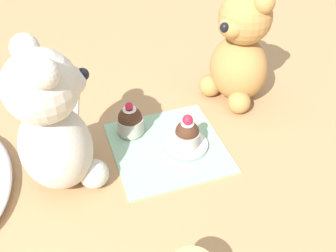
# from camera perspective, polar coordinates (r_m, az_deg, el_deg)

# --- Properties ---
(ground_plane) EXTENTS (4.00, 4.00, 0.00)m
(ground_plane) POSITION_cam_1_polar(r_m,az_deg,el_deg) (0.77, 0.00, -3.18)
(ground_plane) COLOR tan
(knitted_placemat) EXTENTS (0.21, 0.21, 0.01)m
(knitted_placemat) POSITION_cam_1_polar(r_m,az_deg,el_deg) (0.76, 0.00, -3.02)
(knitted_placemat) COLOR #8EBC99
(knitted_placemat) RESTS_ON ground_plane
(teddy_bear_cream) EXTENTS (0.16, 0.15, 0.27)m
(teddy_bear_cream) POSITION_cam_1_polar(r_m,az_deg,el_deg) (0.65, -16.35, 0.18)
(teddy_bear_cream) COLOR beige
(teddy_bear_cream) RESTS_ON ground_plane
(teddy_bear_tan) EXTENTS (0.16, 0.16, 0.25)m
(teddy_bear_tan) POSITION_cam_1_polar(r_m,az_deg,el_deg) (0.84, 10.34, 10.63)
(teddy_bear_tan) COLOR #B78447
(teddy_bear_tan) RESTS_ON ground_plane
(cupcake_near_cream_bear) EXTENTS (0.05, 0.05, 0.07)m
(cupcake_near_cream_bear) POSITION_cam_1_polar(r_m,az_deg,el_deg) (0.78, -5.50, 0.74)
(cupcake_near_cream_bear) COLOR #B2ADA3
(cupcake_near_cream_bear) RESTS_ON knitted_placemat
(saucer_plate) EXTENTS (0.08, 0.08, 0.01)m
(saucer_plate) POSITION_cam_1_polar(r_m,az_deg,el_deg) (0.76, 2.72, -2.68)
(saucer_plate) COLOR silver
(saucer_plate) RESTS_ON knitted_placemat
(cupcake_near_tan_bear) EXTENTS (0.05, 0.05, 0.07)m
(cupcake_near_tan_bear) POSITION_cam_1_polar(r_m,az_deg,el_deg) (0.74, 2.78, -1.13)
(cupcake_near_tan_bear) COLOR #B2ADA3
(cupcake_near_tan_bear) RESTS_ON saucer_plate
(teaspoon) EXTENTS (0.13, 0.04, 0.01)m
(teaspoon) POSITION_cam_1_polar(r_m,az_deg,el_deg) (0.86, -13.37, 1.74)
(teaspoon) COLOR silver
(teaspoon) RESTS_ON ground_plane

